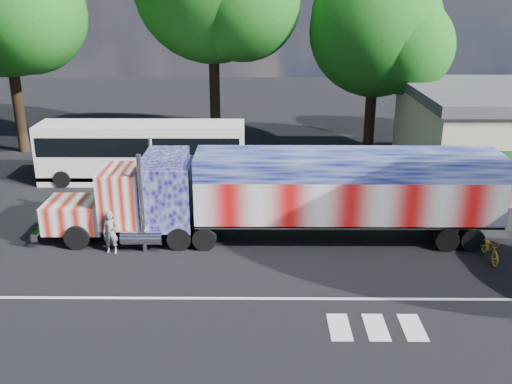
{
  "coord_description": "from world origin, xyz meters",
  "views": [
    {
      "loc": [
        0.18,
        -20.9,
        10.52
      ],
      "look_at": [
        0.0,
        3.0,
        1.9
      ],
      "focal_mm": 40.0,
      "sensor_mm": 36.0,
      "label": 1
    }
  ],
  "objects_px": {
    "coach_bus": "(142,151)",
    "woman": "(111,233)",
    "bicycle": "(490,248)",
    "tree_ne_a": "(378,31)",
    "semi_truck": "(289,193)"
  },
  "relations": [
    {
      "from": "coach_bus",
      "to": "bicycle",
      "type": "height_order",
      "value": "coach_bus"
    },
    {
      "from": "semi_truck",
      "to": "bicycle",
      "type": "distance_m",
      "value": 8.53
    },
    {
      "from": "semi_truck",
      "to": "woman",
      "type": "relative_size",
      "value": 10.87
    },
    {
      "from": "tree_ne_a",
      "to": "woman",
      "type": "bearing_deg",
      "value": -131.07
    },
    {
      "from": "woman",
      "to": "tree_ne_a",
      "type": "relative_size",
      "value": 0.15
    },
    {
      "from": "semi_truck",
      "to": "bicycle",
      "type": "height_order",
      "value": "semi_truck"
    },
    {
      "from": "semi_truck",
      "to": "coach_bus",
      "type": "relative_size",
      "value": 1.73
    },
    {
      "from": "coach_bus",
      "to": "tree_ne_a",
      "type": "distance_m",
      "value": 16.59
    },
    {
      "from": "woman",
      "to": "bicycle",
      "type": "bearing_deg",
      "value": 4.83
    },
    {
      "from": "semi_truck",
      "to": "bicycle",
      "type": "bearing_deg",
      "value": -13.44
    },
    {
      "from": "semi_truck",
      "to": "woman",
      "type": "height_order",
      "value": "semi_truck"
    },
    {
      "from": "bicycle",
      "to": "tree_ne_a",
      "type": "xyz_separation_m",
      "value": [
        -1.96,
        16.16,
        7.43
      ]
    },
    {
      "from": "coach_bus",
      "to": "woman",
      "type": "distance_m",
      "value": 9.51
    },
    {
      "from": "coach_bus",
      "to": "tree_ne_a",
      "type": "xyz_separation_m",
      "value": [
        14.1,
        6.18,
        6.17
      ]
    },
    {
      "from": "woman",
      "to": "semi_truck",
      "type": "bearing_deg",
      "value": 17.55
    }
  ]
}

